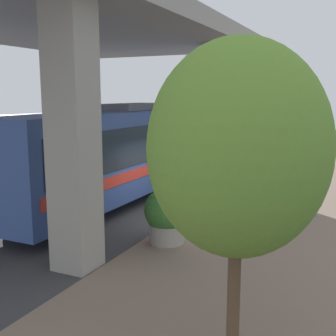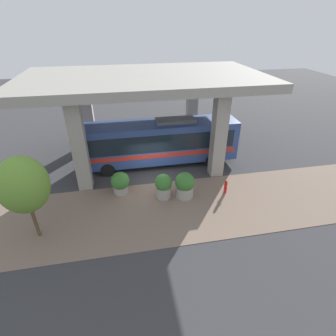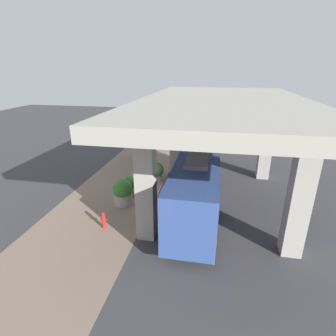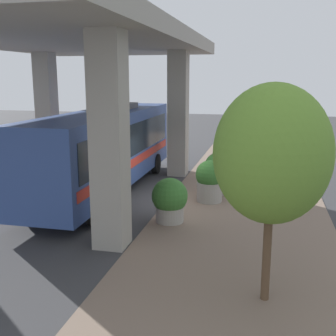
{
  "view_description": "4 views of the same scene",
  "coord_description": "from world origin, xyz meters",
  "px_view_note": "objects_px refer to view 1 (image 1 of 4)",
  "views": [
    {
      "loc": [
        -5.33,
        12.11,
        3.94
      ],
      "look_at": [
        0.34,
        0.07,
        1.63
      ],
      "focal_mm": 45.0,
      "sensor_mm": 36.0,
      "label": 1
    },
    {
      "loc": [
        -15.25,
        1.93,
        10.19
      ],
      "look_at": [
        -0.52,
        -0.88,
        1.46
      ],
      "focal_mm": 28.0,
      "sensor_mm": 36.0,
      "label": 2
    },
    {
      "loc": [
        3.73,
        -15.82,
        8.28
      ],
      "look_at": [
        0.49,
        1.17,
        1.6
      ],
      "focal_mm": 28.0,
      "sensor_mm": 36.0,
      "label": 3
    },
    {
      "loc": [
        -3.67,
        15.44,
        4.78
      ],
      "look_at": [
        -0.09,
        0.06,
        1.36
      ],
      "focal_mm": 45.0,
      "sensor_mm": 36.0,
      "label": 4
    }
  ],
  "objects_px": {
    "planter_front": "(249,187)",
    "fire_hydrant": "(270,183)",
    "street_tree_near": "(238,150)",
    "bus": "(119,150)",
    "planter_middle": "(231,195)",
    "planter_back": "(167,215)"
  },
  "relations": [
    {
      "from": "fire_hydrant",
      "to": "planter_front",
      "type": "distance_m",
      "value": 2.76
    },
    {
      "from": "planter_back",
      "to": "street_tree_near",
      "type": "xyz_separation_m",
      "value": [
        -3.15,
        4.45,
        2.46
      ]
    },
    {
      "from": "street_tree_near",
      "to": "bus",
      "type": "bearing_deg",
      "value": -49.29
    },
    {
      "from": "fire_hydrant",
      "to": "planter_middle",
      "type": "bearing_deg",
      "value": 84.91
    },
    {
      "from": "fire_hydrant",
      "to": "planter_front",
      "type": "xyz_separation_m",
      "value": [
        0.15,
        2.73,
        0.38
      ]
    },
    {
      "from": "bus",
      "to": "street_tree_near",
      "type": "xyz_separation_m",
      "value": [
        -6.62,
        7.69,
        1.27
      ]
    },
    {
      "from": "fire_hydrant",
      "to": "planter_front",
      "type": "relative_size",
      "value": 0.56
    },
    {
      "from": "bus",
      "to": "planter_front",
      "type": "distance_m",
      "value": 4.85
    },
    {
      "from": "bus",
      "to": "planter_back",
      "type": "xyz_separation_m",
      "value": [
        -3.47,
        3.24,
        -1.19
      ]
    },
    {
      "from": "fire_hydrant",
      "to": "bus",
      "type": "bearing_deg",
      "value": 36.2
    },
    {
      "from": "fire_hydrant",
      "to": "planter_back",
      "type": "distance_m",
      "value": 6.9
    },
    {
      "from": "planter_middle",
      "to": "street_tree_near",
      "type": "height_order",
      "value": "street_tree_near"
    },
    {
      "from": "fire_hydrant",
      "to": "street_tree_near",
      "type": "xyz_separation_m",
      "value": [
        -1.81,
        11.21,
        2.75
      ]
    },
    {
      "from": "street_tree_near",
      "to": "planter_back",
      "type": "bearing_deg",
      "value": -54.69
    },
    {
      "from": "planter_middle",
      "to": "planter_back",
      "type": "relative_size",
      "value": 1.08
    },
    {
      "from": "planter_back",
      "to": "bus",
      "type": "bearing_deg",
      "value": -43.09
    },
    {
      "from": "planter_front",
      "to": "fire_hydrant",
      "type": "bearing_deg",
      "value": -93.21
    },
    {
      "from": "planter_front",
      "to": "planter_back",
      "type": "distance_m",
      "value": 4.2
    },
    {
      "from": "planter_front",
      "to": "street_tree_near",
      "type": "xyz_separation_m",
      "value": [
        -1.96,
        8.47,
        2.37
      ]
    },
    {
      "from": "street_tree_near",
      "to": "fire_hydrant",
      "type": "bearing_deg",
      "value": -80.82
    },
    {
      "from": "planter_back",
      "to": "fire_hydrant",
      "type": "bearing_deg",
      "value": -101.23
    },
    {
      "from": "planter_front",
      "to": "planter_back",
      "type": "height_order",
      "value": "planter_front"
    }
  ]
}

